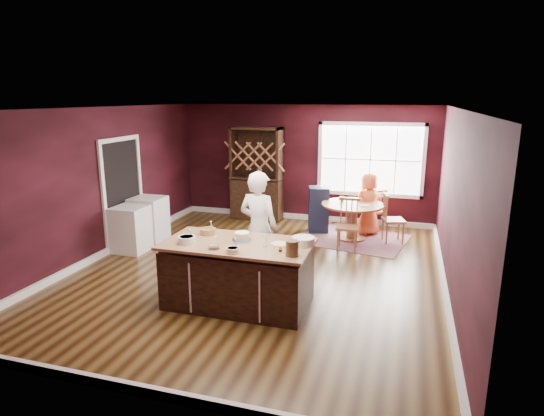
{
  "coord_description": "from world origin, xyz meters",
  "views": [
    {
      "loc": [
        2.3,
        -6.85,
        2.88
      ],
      "look_at": [
        0.17,
        0.26,
        1.05
      ],
      "focal_mm": 30.0,
      "sensor_mm": 36.0,
      "label": 1
    }
  ],
  "objects_px": {
    "dining_table": "(352,214)",
    "high_chair": "(318,208)",
    "kitchen_island": "(238,275)",
    "seated_woman": "(368,204)",
    "dryer": "(149,219)",
    "chair_south": "(348,225)",
    "chair_east": "(394,218)",
    "chair_north": "(374,209)",
    "layer_cake": "(242,236)",
    "baker": "(259,229)",
    "hutch": "(257,174)",
    "toddler": "(320,195)",
    "washer": "(131,229)"
  },
  "relations": [
    {
      "from": "chair_north",
      "to": "toddler",
      "type": "distance_m",
      "value": 1.26
    },
    {
      "from": "high_chair",
      "to": "hutch",
      "type": "xyz_separation_m",
      "value": [
        -1.62,
        0.63,
        0.58
      ]
    },
    {
      "from": "baker",
      "to": "washer",
      "type": "relative_size",
      "value": 2.07
    },
    {
      "from": "baker",
      "to": "seated_woman",
      "type": "distance_m",
      "value": 3.47
    },
    {
      "from": "toddler",
      "to": "chair_north",
      "type": "bearing_deg",
      "value": 20.61
    },
    {
      "from": "chair_south",
      "to": "chair_north",
      "type": "bearing_deg",
      "value": 73.72
    },
    {
      "from": "toddler",
      "to": "washer",
      "type": "xyz_separation_m",
      "value": [
        -3.18,
        -2.32,
        -0.38
      ]
    },
    {
      "from": "kitchen_island",
      "to": "seated_woman",
      "type": "height_order",
      "value": "seated_woman"
    },
    {
      "from": "dryer",
      "to": "chair_east",
      "type": "bearing_deg",
      "value": 15.86
    },
    {
      "from": "kitchen_island",
      "to": "chair_east",
      "type": "bearing_deg",
      "value": 60.92
    },
    {
      "from": "washer",
      "to": "dryer",
      "type": "relative_size",
      "value": 0.95
    },
    {
      "from": "high_chair",
      "to": "baker",
      "type": "bearing_deg",
      "value": -111.96
    },
    {
      "from": "chair_east",
      "to": "seated_woman",
      "type": "distance_m",
      "value": 0.7
    },
    {
      "from": "dining_table",
      "to": "chair_east",
      "type": "height_order",
      "value": "chair_east"
    },
    {
      "from": "baker",
      "to": "chair_east",
      "type": "bearing_deg",
      "value": -112.76
    },
    {
      "from": "dining_table",
      "to": "chair_south",
      "type": "relative_size",
      "value": 1.25
    },
    {
      "from": "washer",
      "to": "high_chair",
      "type": "bearing_deg",
      "value": 36.14
    },
    {
      "from": "chair_north",
      "to": "kitchen_island",
      "type": "bearing_deg",
      "value": 35.48
    },
    {
      "from": "layer_cake",
      "to": "high_chair",
      "type": "relative_size",
      "value": 0.28
    },
    {
      "from": "dryer",
      "to": "chair_south",
      "type": "bearing_deg",
      "value": 8.43
    },
    {
      "from": "kitchen_island",
      "to": "chair_east",
      "type": "xyz_separation_m",
      "value": [
        1.98,
        3.56,
        0.07
      ]
    },
    {
      "from": "seated_woman",
      "to": "chair_north",
      "type": "bearing_deg",
      "value": -147.12
    },
    {
      "from": "toddler",
      "to": "dryer",
      "type": "bearing_deg",
      "value": -152.15
    },
    {
      "from": "dining_table",
      "to": "baker",
      "type": "relative_size",
      "value": 0.7
    },
    {
      "from": "dryer",
      "to": "dining_table",
      "type": "bearing_deg",
      "value": 18.69
    },
    {
      "from": "baker",
      "to": "washer",
      "type": "xyz_separation_m",
      "value": [
        -2.82,
        0.77,
        -0.47
      ]
    },
    {
      "from": "hutch",
      "to": "kitchen_island",
      "type": "bearing_deg",
      "value": -74.7
    },
    {
      "from": "dining_table",
      "to": "dryer",
      "type": "bearing_deg",
      "value": -161.31
    },
    {
      "from": "dining_table",
      "to": "high_chair",
      "type": "xyz_separation_m",
      "value": [
        -0.77,
        0.34,
        -0.02
      ]
    },
    {
      "from": "chair_east",
      "to": "dryer",
      "type": "height_order",
      "value": "chair_east"
    },
    {
      "from": "dining_table",
      "to": "seated_woman",
      "type": "bearing_deg",
      "value": 57.04
    },
    {
      "from": "dining_table",
      "to": "high_chair",
      "type": "distance_m",
      "value": 0.84
    },
    {
      "from": "chair_north",
      "to": "toddler",
      "type": "xyz_separation_m",
      "value": [
        -1.14,
        -0.43,
        0.34
      ]
    },
    {
      "from": "layer_cake",
      "to": "chair_south",
      "type": "height_order",
      "value": "layer_cake"
    },
    {
      "from": "layer_cake",
      "to": "seated_woman",
      "type": "relative_size",
      "value": 0.22
    },
    {
      "from": "chair_north",
      "to": "hutch",
      "type": "height_order",
      "value": "hutch"
    },
    {
      "from": "chair_south",
      "to": "dryer",
      "type": "bearing_deg",
      "value": -173.74
    },
    {
      "from": "chair_south",
      "to": "layer_cake",
      "type": "bearing_deg",
      "value": -115.06
    },
    {
      "from": "chair_east",
      "to": "hutch",
      "type": "bearing_deg",
      "value": 56.73
    },
    {
      "from": "kitchen_island",
      "to": "seated_woman",
      "type": "bearing_deg",
      "value": 70.11
    },
    {
      "from": "baker",
      "to": "hutch",
      "type": "bearing_deg",
      "value": -58.71
    },
    {
      "from": "dining_table",
      "to": "baker",
      "type": "distance_m",
      "value": 2.98
    },
    {
      "from": "chair_east",
      "to": "kitchen_island",
      "type": "bearing_deg",
      "value": 134.15
    },
    {
      "from": "high_chair",
      "to": "washer",
      "type": "distance_m",
      "value": 3.91
    },
    {
      "from": "high_chair",
      "to": "layer_cake",
      "type": "bearing_deg",
      "value": -111.06
    },
    {
      "from": "kitchen_island",
      "to": "hutch",
      "type": "height_order",
      "value": "hutch"
    },
    {
      "from": "layer_cake",
      "to": "hutch",
      "type": "xyz_separation_m",
      "value": [
        -1.26,
        4.4,
        0.12
      ]
    },
    {
      "from": "hutch",
      "to": "washer",
      "type": "height_order",
      "value": "hutch"
    },
    {
      "from": "kitchen_island",
      "to": "hutch",
      "type": "relative_size",
      "value": 0.93
    },
    {
      "from": "dining_table",
      "to": "seated_woman",
      "type": "xyz_separation_m",
      "value": [
        0.28,
        0.43,
        0.13
      ]
    }
  ]
}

